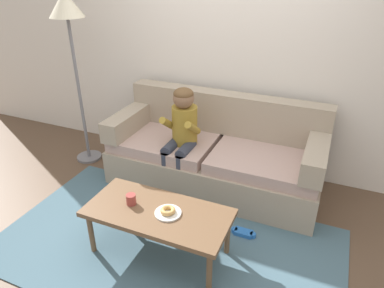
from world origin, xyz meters
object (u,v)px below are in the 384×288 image
(couch, at_px, (215,155))
(toy_controller, at_px, (243,233))
(person_child, at_px, (181,131))
(mug, at_px, (131,199))
(coffee_table, at_px, (158,215))
(floor_lamp, at_px, (68,22))
(donut, at_px, (168,210))

(couch, bearing_deg, toy_controller, -53.09)
(person_child, distance_m, toy_controller, 1.16)
(mug, distance_m, toy_controller, 1.06)
(couch, height_order, coffee_table, couch)
(couch, height_order, person_child, person_child)
(coffee_table, height_order, mug, mug)
(coffee_table, xyz_separation_m, floor_lamp, (-1.57, 1.07, 1.24))
(person_child, height_order, floor_lamp, floor_lamp)
(mug, xyz_separation_m, toy_controller, (0.83, 0.48, -0.46))
(person_child, distance_m, donut, 1.05)
(donut, xyz_separation_m, mug, (-0.33, -0.01, 0.01))
(donut, height_order, toy_controller, donut)
(mug, height_order, floor_lamp, floor_lamp)
(floor_lamp, bearing_deg, coffee_table, -34.43)
(person_child, relative_size, toy_controller, 4.87)
(coffee_table, distance_m, donut, 0.12)
(person_child, xyz_separation_m, donut, (0.33, -0.97, -0.20))
(couch, bearing_deg, floor_lamp, -176.31)
(coffee_table, relative_size, toy_controller, 5.13)
(coffee_table, bearing_deg, toy_controller, 38.65)
(coffee_table, bearing_deg, person_child, 103.75)
(toy_controller, bearing_deg, couch, 102.40)
(couch, height_order, floor_lamp, floor_lamp)
(donut, bearing_deg, mug, -179.02)
(person_child, bearing_deg, floor_lamp, 175.59)
(coffee_table, distance_m, person_child, 1.04)
(toy_controller, relative_size, floor_lamp, 0.12)
(floor_lamp, bearing_deg, person_child, -4.41)
(couch, relative_size, person_child, 2.00)
(couch, bearing_deg, mug, -104.27)
(donut, height_order, floor_lamp, floor_lamp)
(donut, relative_size, toy_controller, 0.53)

